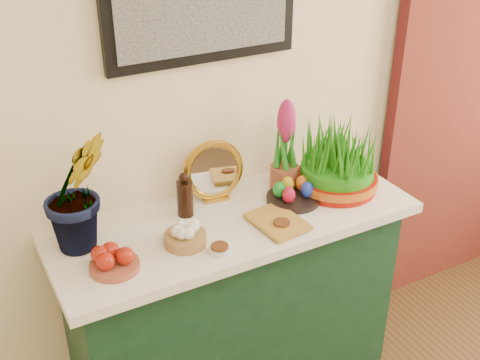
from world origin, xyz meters
The scene contains 13 objects.
sideboard centered at (-0.12, 2.00, 0.42)m, with size 1.30×0.45×0.85m, color #153C24.
tablecloth centered at (-0.12, 2.00, 0.87)m, with size 1.40×0.55×0.04m, color white.
hyacinth_green centered at (-0.67, 2.09, 1.18)m, with size 0.29×0.24×0.57m, color #22801E.
apple_bowl centered at (-0.62, 1.90, 0.93)m, with size 0.21×0.21×0.08m.
garlic_basket centered at (-0.35, 1.92, 0.92)m, with size 0.16×0.16×0.08m.
vinegar_cruet centered at (-0.27, 2.10, 0.97)m, with size 0.06×0.06×0.18m.
mirror centered at (-0.12, 2.16, 1.01)m, with size 0.25×0.09×0.25m.
book centered at (-0.08, 1.87, 0.90)m, with size 0.15×0.22×0.03m, color #B07E2D.
spice_dish_left centered at (-0.27, 1.82, 0.90)m, with size 0.08×0.08×0.03m.
spice_dish_right centered at (0.00, 1.85, 0.90)m, with size 0.08×0.08×0.03m.
egg_plate centered at (0.14, 2.00, 0.92)m, with size 0.22×0.22×0.09m.
hyacinth_pink centered at (0.17, 2.11, 1.06)m, with size 0.12×0.12×0.38m.
wheatgrass_sabzeh centered at (0.35, 2.00, 1.01)m, with size 0.34×0.34×0.28m.
Camera 1 is at (-1.02, 0.29, 2.10)m, focal length 45.00 mm.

